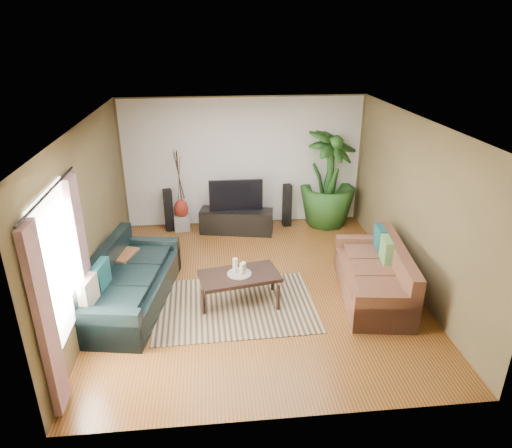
{
  "coord_description": "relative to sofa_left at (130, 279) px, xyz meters",
  "views": [
    {
      "loc": [
        -0.68,
        -6.43,
        3.93
      ],
      "look_at": [
        0.0,
        0.2,
        1.05
      ],
      "focal_mm": 32.0,
      "sensor_mm": 36.0,
      "label": 1
    }
  ],
  "objects": [
    {
      "name": "backwall_panel",
      "position": [
        1.97,
        3.01,
        0.93
      ],
      "size": [
        4.9,
        0.0,
        4.9
      ],
      "primitive_type": "plane",
      "rotation": [
        1.57,
        0.0,
        0.0
      ],
      "color": "white",
      "rests_on": "ground"
    },
    {
      "name": "plant_pot",
      "position": [
        3.73,
        2.77,
        -0.28
      ],
      "size": [
        0.38,
        0.38,
        0.3
      ],
      "primitive_type": "cylinder",
      "color": "black",
      "rests_on": "floor"
    },
    {
      "name": "candle_mid",
      "position": [
        1.69,
        -0.16,
        0.17
      ],
      "size": [
        0.08,
        0.08,
        0.18
      ],
      "primitive_type": "cylinder",
      "color": "beige",
      "rests_on": "candle_tray"
    },
    {
      "name": "candle_short",
      "position": [
        1.72,
        -0.06,
        0.15
      ],
      "size": [
        0.08,
        0.08,
        0.15
      ],
      "primitive_type": "cylinder",
      "color": "beige",
      "rests_on": "candle_tray"
    },
    {
      "name": "wall_front",
      "position": [
        1.97,
        -2.48,
        0.93
      ],
      "size": [
        5.0,
        0.0,
        5.0
      ],
      "primitive_type": "plane",
      "rotation": [
        -1.57,
        0.0,
        0.0
      ],
      "color": "brown",
      "rests_on": "ground"
    },
    {
      "name": "speaker_right",
      "position": [
        2.87,
        2.77,
        0.03
      ],
      "size": [
        0.18,
        0.2,
        0.91
      ],
      "primitive_type": "cube",
      "rotation": [
        0.0,
        0.0,
        0.11
      ],
      "color": "black",
      "rests_on": "floor"
    },
    {
      "name": "sofa_right",
      "position": [
        3.74,
        -0.16,
        0.0
      ],
      "size": [
        1.18,
        2.13,
        0.85
      ],
      "primitive_type": "cube",
      "rotation": [
        0.0,
        0.0,
        -1.71
      ],
      "color": "brown",
      "rests_on": "floor"
    },
    {
      "name": "window_pane",
      "position": [
        -0.51,
        -1.33,
        0.97
      ],
      "size": [
        0.0,
        1.8,
        1.8
      ],
      "primitive_type": "plane",
      "rotation": [
        1.57,
        0.0,
        1.57
      ],
      "color": "white",
      "rests_on": "ground"
    },
    {
      "name": "wall_back",
      "position": [
        1.97,
        3.02,
        0.93
      ],
      "size": [
        5.0,
        0.0,
        5.0
      ],
      "primitive_type": "plane",
      "rotation": [
        1.57,
        0.0,
        0.0
      ],
      "color": "brown",
      "rests_on": "ground"
    },
    {
      "name": "candle_tall",
      "position": [
        1.59,
        -0.09,
        0.2
      ],
      "size": [
        0.08,
        0.08,
        0.24
      ],
      "primitive_type": "cylinder",
      "color": "beige",
      "rests_on": "candle_tray"
    },
    {
      "name": "wall_right",
      "position": [
        4.47,
        0.27,
        0.92
      ],
      "size": [
        0.0,
        5.5,
        5.5
      ],
      "primitive_type": "plane",
      "rotation": [
        1.57,
        0.0,
        -1.57
      ],
      "color": "brown",
      "rests_on": "ground"
    },
    {
      "name": "vase",
      "position": [
        0.64,
        2.77,
        0.04
      ],
      "size": [
        0.29,
        0.29,
        0.41
      ],
      "primitive_type": "ellipsoid",
      "color": "maroon",
      "rests_on": "pedestal"
    },
    {
      "name": "sofa_left",
      "position": [
        0.0,
        0.0,
        0.0
      ],
      "size": [
        1.39,
        2.48,
        0.85
      ],
      "primitive_type": "cube",
      "rotation": [
        0.0,
        0.0,
        1.4
      ],
      "color": "black",
      "rests_on": "floor"
    },
    {
      "name": "speaker_left",
      "position": [
        0.38,
        2.77,
        0.02
      ],
      "size": [
        0.2,
        0.22,
        0.9
      ],
      "primitive_type": "cube",
      "rotation": [
        0.0,
        0.0,
        0.27
      ],
      "color": "black",
      "rests_on": "floor"
    },
    {
      "name": "candle_tray",
      "position": [
        1.65,
        -0.12,
        0.07
      ],
      "size": [
        0.37,
        0.37,
        0.02
      ],
      "primitive_type": "cylinder",
      "color": "#989893",
      "rests_on": "coffee_table"
    },
    {
      "name": "curtain_near",
      "position": [
        -0.46,
        -2.08,
        0.72
      ],
      "size": [
        0.08,
        0.35,
        2.2
      ],
      "primitive_type": "cube",
      "color": "gray",
      "rests_on": "ground"
    },
    {
      "name": "potted_plant",
      "position": [
        3.73,
        2.77,
        0.61
      ],
      "size": [
        1.63,
        1.63,
        2.07
      ],
      "primitive_type": "imported",
      "rotation": [
        0.0,
        0.0,
        0.65
      ],
      "color": "#1F4A18",
      "rests_on": "floor"
    },
    {
      "name": "pedestal",
      "position": [
        0.64,
        2.77,
        -0.27
      ],
      "size": [
        0.34,
        0.34,
        0.32
      ],
      "primitive_type": "cube",
      "rotation": [
        0.0,
        0.0,
        0.06
      ],
      "color": "gray",
      "rests_on": "floor"
    },
    {
      "name": "curtain_rod",
      "position": [
        -0.46,
        -1.33,
        1.87
      ],
      "size": [
        0.03,
        1.9,
        0.03
      ],
      "primitive_type": "cylinder",
      "rotation": [
        1.57,
        0.0,
        0.0
      ],
      "color": "black",
      "rests_on": "ground"
    },
    {
      "name": "ceiling",
      "position": [
        1.97,
        0.27,
        2.28
      ],
      "size": [
        5.5,
        5.5,
        0.0
      ],
      "primitive_type": "plane",
      "rotation": [
        3.14,
        0.0,
        0.0
      ],
      "color": "white",
      "rests_on": "ground"
    },
    {
      "name": "wall_left",
      "position": [
        -0.53,
        0.27,
        0.92
      ],
      "size": [
        0.0,
        5.5,
        5.5
      ],
      "primitive_type": "plane",
      "rotation": [
        1.57,
        0.0,
        1.57
      ],
      "color": "brown",
      "rests_on": "ground"
    },
    {
      "name": "television",
      "position": [
        1.77,
        2.53,
        0.39
      ],
      "size": [
        1.09,
        0.06,
        0.64
      ],
      "primitive_type": "cube",
      "color": "black",
      "rests_on": "tv_stand"
    },
    {
      "name": "side_table",
      "position": [
        -0.28,
        0.66,
        -0.15
      ],
      "size": [
        0.66,
        0.66,
        0.55
      ],
      "primitive_type": "cube",
      "rotation": [
        0.0,
        0.0,
        -0.32
      ],
      "color": "brown",
      "rests_on": "floor"
    },
    {
      "name": "curtain_far",
      "position": [
        -0.46,
        -0.58,
        0.72
      ],
      "size": [
        0.08,
        0.35,
        2.2
      ],
      "primitive_type": "cube",
      "color": "gray",
      "rests_on": "ground"
    },
    {
      "name": "tv_stand",
      "position": [
        1.77,
        2.51,
        -0.18
      ],
      "size": [
        1.54,
        0.72,
        0.49
      ],
      "primitive_type": "cube",
      "rotation": [
        0.0,
        0.0,
        -0.19
      ],
      "color": "black",
      "rests_on": "floor"
    },
    {
      "name": "coffee_table",
      "position": [
        1.65,
        -0.12,
        -0.18
      ],
      "size": [
        1.29,
        0.87,
        0.49
      ],
      "primitive_type": "cube",
      "rotation": [
        0.0,
        0.0,
        0.19
      ],
      "color": "black",
      "rests_on": "floor"
    },
    {
      "name": "floor",
      "position": [
        1.97,
        0.27,
        -0.42
      ],
      "size": [
        5.5,
        5.5,
        0.0
      ],
      "primitive_type": "plane",
      "color": "brown",
      "rests_on": "ground"
    },
    {
      "name": "area_rug",
      "position": [
        1.57,
        -0.23,
        -0.42
      ],
      "size": [
        2.48,
        1.79,
        0.01
      ],
      "primitive_type": "cube",
      "rotation": [
        0.0,
        0.0,
        0.03
      ],
      "color": "tan",
      "rests_on": "floor"
    }
  ]
}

